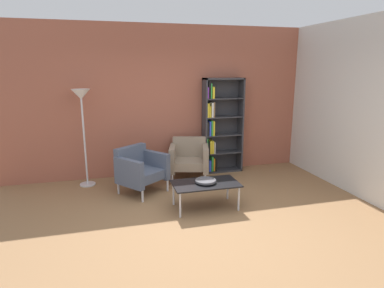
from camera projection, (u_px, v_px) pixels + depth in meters
name	position (u px, v px, depth m)	size (l,w,h in m)	color
ground_plane	(201.00, 226.00, 4.46)	(8.32, 8.32, 0.00)	olive
brick_back_panel	(166.00, 101.00, 6.44)	(6.40, 0.12, 2.90)	#9E5642
plaster_right_partition	(357.00, 108.00, 5.41)	(0.12, 5.20, 2.90)	silver
bookshelf_tall	(219.00, 127.00, 6.62)	(0.80, 0.30, 1.90)	#333338
coffee_table_low	(206.00, 185.00, 4.96)	(1.00, 0.56, 0.40)	black
decorative_bowl	(206.00, 181.00, 4.94)	(0.32, 0.32, 0.05)	#4C4C51
armchair_near_window	(140.00, 169.00, 5.59)	(0.95, 0.94, 0.78)	#4C566B
armchair_corner_red	(189.00, 158.00, 6.25)	(0.86, 0.82, 0.78)	gray
floor_lamp_torchiere	(82.00, 106.00, 5.68)	(0.32, 0.32, 1.74)	silver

